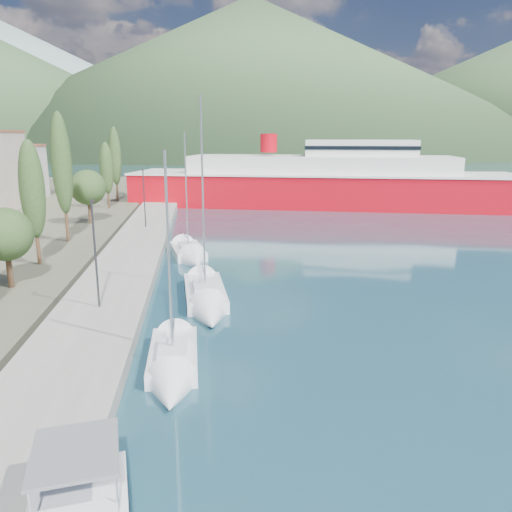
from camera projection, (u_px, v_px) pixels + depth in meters
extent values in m
plane|color=#1E4351|center=(212.00, 176.00, 132.06)|extent=(1400.00, 1400.00, 0.00)
cube|color=gray|center=(129.00, 262.00, 40.19)|extent=(5.00, 88.00, 0.80)
cone|color=gray|center=(260.00, 74.00, 660.52)|extent=(760.00, 760.00, 180.00)
cone|color=#385431|center=(252.00, 74.00, 393.35)|extent=(480.00, 480.00, 115.00)
cube|color=silver|center=(8.00, 174.00, 75.34)|extent=(9.00, 10.00, 8.00)
cube|color=#9E5138|center=(4.00, 146.00, 74.36)|extent=(9.20, 10.20, 0.30)
cylinder|color=#47301E|center=(10.00, 271.00, 32.16)|extent=(0.36, 0.36, 2.13)
sphere|color=#2E4720|center=(5.00, 234.00, 31.59)|extent=(3.41, 3.41, 3.41)
cylinder|color=#47301E|center=(39.00, 251.00, 37.97)|extent=(0.30, 0.30, 2.06)
ellipsoid|color=#2E4720|center=(32.00, 189.00, 36.87)|extent=(1.80, 1.80, 7.30)
cylinder|color=#47301E|center=(67.00, 227.00, 46.29)|extent=(0.30, 0.30, 2.58)
ellipsoid|color=#2E4720|center=(62.00, 163.00, 44.91)|extent=(1.80, 1.80, 9.14)
cylinder|color=#47301E|center=(90.00, 212.00, 55.88)|extent=(0.36, 0.36, 2.44)
sphere|color=#2E4720|center=(88.00, 187.00, 55.22)|extent=(3.91, 3.91, 3.91)
cylinder|color=#47301E|center=(109.00, 201.00, 67.59)|extent=(0.30, 0.30, 1.93)
ellipsoid|color=#2E4720|center=(106.00, 168.00, 66.55)|extent=(1.80, 1.80, 6.86)
cylinder|color=#47301E|center=(117.00, 193.00, 74.75)|extent=(0.30, 0.30, 2.40)
ellipsoid|color=#2E4720|center=(115.00, 156.00, 73.47)|extent=(1.80, 1.80, 8.50)
cylinder|color=#2D2D33|center=(95.00, 255.00, 27.69)|extent=(0.12, 0.12, 6.00)
cube|color=#2D2D33|center=(92.00, 201.00, 27.23)|extent=(0.15, 0.50, 0.12)
cylinder|color=#2D2D33|center=(144.00, 199.00, 52.51)|extent=(0.12, 0.12, 6.00)
cube|color=#2D2D33|center=(143.00, 170.00, 52.05)|extent=(0.15, 0.50, 0.12)
cube|color=slate|center=(75.00, 452.00, 12.77)|extent=(2.56, 2.89, 0.09)
cube|color=silver|center=(174.00, 357.00, 23.20)|extent=(2.26, 5.38, 0.86)
cube|color=silver|center=(173.00, 349.00, 22.72)|extent=(1.34, 2.16, 0.33)
cylinder|color=silver|center=(169.00, 256.00, 21.69)|extent=(0.12, 0.12, 9.03)
cone|color=silver|center=(171.00, 394.00, 19.90)|extent=(2.22, 2.52, 2.19)
cube|color=silver|center=(205.00, 294.00, 32.43)|extent=(2.85, 6.99, 0.97)
cube|color=silver|center=(205.00, 286.00, 31.84)|extent=(1.64, 2.82, 0.38)
cylinder|color=silver|center=(203.00, 196.00, 30.49)|extent=(0.12, 0.12, 11.84)
cone|color=silver|center=(210.00, 317.00, 28.22)|extent=(2.65, 3.33, 2.48)
cube|color=silver|center=(188.00, 252.00, 43.96)|extent=(3.50, 6.11, 0.99)
cube|color=silver|center=(188.00, 246.00, 43.44)|extent=(1.90, 2.53, 0.38)
cylinder|color=silver|center=(186.00, 191.00, 42.32)|extent=(0.12, 0.12, 9.86)
cone|color=silver|center=(195.00, 262.00, 40.53)|extent=(2.96, 3.09, 2.52)
cube|color=#BC0614|center=(319.00, 192.00, 74.62)|extent=(56.76, 25.44, 5.37)
cube|color=silver|center=(320.00, 174.00, 73.99)|extent=(57.22, 25.87, 0.29)
cube|color=silver|center=(320.00, 166.00, 73.72)|extent=(39.58, 19.11, 2.88)
cube|color=silver|center=(361.00, 148.00, 72.28)|extent=(16.90, 10.91, 2.30)
cylinder|color=#BC0614|center=(269.00, 143.00, 74.05)|extent=(2.50, 2.50, 2.69)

